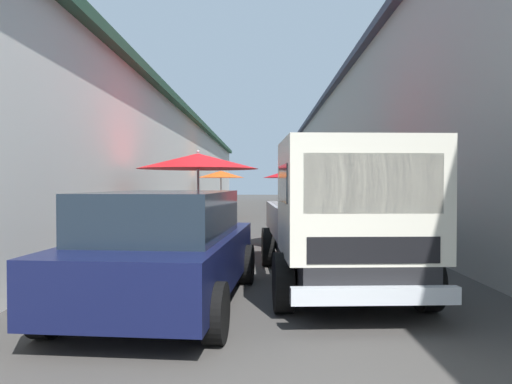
{
  "coord_description": "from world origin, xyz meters",
  "views": [
    {
      "loc": [
        -1.9,
        0.12,
        1.56
      ],
      "look_at": [
        8.57,
        0.28,
        1.35
      ],
      "focal_mm": 31.88,
      "sensor_mm": 36.0,
      "label": 1
    }
  ],
  "objects_px": {
    "fruit_stall_near_left": "(220,183)",
    "parked_scooter": "(341,218)",
    "fruit_stall_far_left": "(198,174)",
    "delivery_truck": "(343,221)",
    "hatchback_car": "(167,248)",
    "plastic_stool": "(216,219)",
    "fruit_stall_mid_lane": "(320,178)",
    "vendor_by_crates": "(301,205)"
  },
  "relations": [
    {
      "from": "vendor_by_crates",
      "to": "fruit_stall_mid_lane",
      "type": "bearing_deg",
      "value": -174.02
    },
    {
      "from": "hatchback_car",
      "to": "vendor_by_crates",
      "type": "relative_size",
      "value": 2.52
    },
    {
      "from": "fruit_stall_mid_lane",
      "to": "parked_scooter",
      "type": "bearing_deg",
      "value": -16.7
    },
    {
      "from": "fruit_stall_near_left",
      "to": "hatchback_car",
      "type": "bearing_deg",
      "value": -177.11
    },
    {
      "from": "hatchback_car",
      "to": "vendor_by_crates",
      "type": "height_order",
      "value": "vendor_by_crates"
    },
    {
      "from": "vendor_by_crates",
      "to": "delivery_truck",
      "type": "bearing_deg",
      "value": 179.86
    },
    {
      "from": "hatchback_car",
      "to": "parked_scooter",
      "type": "distance_m",
      "value": 9.58
    },
    {
      "from": "plastic_stool",
      "to": "parked_scooter",
      "type": "bearing_deg",
      "value": -103.47
    },
    {
      "from": "fruit_stall_near_left",
      "to": "hatchback_car",
      "type": "xyz_separation_m",
      "value": [
        -14.75,
        -0.74,
        -0.82
      ]
    },
    {
      "from": "parked_scooter",
      "to": "delivery_truck",
      "type": "bearing_deg",
      "value": 170.46
    },
    {
      "from": "fruit_stall_mid_lane",
      "to": "parked_scooter",
      "type": "distance_m",
      "value": 4.14
    },
    {
      "from": "fruit_stall_near_left",
      "to": "vendor_by_crates",
      "type": "height_order",
      "value": "fruit_stall_near_left"
    },
    {
      "from": "hatchback_car",
      "to": "parked_scooter",
      "type": "xyz_separation_m",
      "value": [
        8.82,
        -3.71,
        -0.29
      ]
    },
    {
      "from": "delivery_truck",
      "to": "fruit_stall_far_left",
      "type": "bearing_deg",
      "value": 32.24
    },
    {
      "from": "fruit_stall_near_left",
      "to": "plastic_stool",
      "type": "height_order",
      "value": "fruit_stall_near_left"
    },
    {
      "from": "fruit_stall_mid_lane",
      "to": "hatchback_car",
      "type": "distance_m",
      "value": 5.74
    },
    {
      "from": "fruit_stall_far_left",
      "to": "parked_scooter",
      "type": "bearing_deg",
      "value": -42.19
    },
    {
      "from": "fruit_stall_near_left",
      "to": "fruit_stall_mid_lane",
      "type": "bearing_deg",
      "value": -161.14
    },
    {
      "from": "parked_scooter",
      "to": "plastic_stool",
      "type": "distance_m",
      "value": 4.24
    },
    {
      "from": "fruit_stall_near_left",
      "to": "delivery_truck",
      "type": "distance_m",
      "value": 14.64
    },
    {
      "from": "fruit_stall_far_left",
      "to": "fruit_stall_mid_lane",
      "type": "distance_m",
      "value": 2.87
    },
    {
      "from": "fruit_stall_far_left",
      "to": "vendor_by_crates",
      "type": "height_order",
      "value": "fruit_stall_far_left"
    },
    {
      "from": "fruit_stall_far_left",
      "to": "parked_scooter",
      "type": "height_order",
      "value": "fruit_stall_far_left"
    },
    {
      "from": "fruit_stall_mid_lane",
      "to": "vendor_by_crates",
      "type": "xyz_separation_m",
      "value": [
        2.44,
        0.26,
        -0.76
      ]
    },
    {
      "from": "hatchback_car",
      "to": "parked_scooter",
      "type": "height_order",
      "value": "hatchback_car"
    },
    {
      "from": "fruit_stall_far_left",
      "to": "vendor_by_crates",
      "type": "xyz_separation_m",
      "value": [
        3.02,
        -2.56,
        -0.84
      ]
    },
    {
      "from": "fruit_stall_far_left",
      "to": "delivery_truck",
      "type": "height_order",
      "value": "fruit_stall_far_left"
    },
    {
      "from": "fruit_stall_near_left",
      "to": "parked_scooter",
      "type": "xyz_separation_m",
      "value": [
        -5.93,
        -4.45,
        -1.11
      ]
    },
    {
      "from": "fruit_stall_far_left",
      "to": "fruit_stall_near_left",
      "type": "distance_m",
      "value": 10.3
    },
    {
      "from": "fruit_stall_far_left",
      "to": "parked_scooter",
      "type": "relative_size",
      "value": 1.63
    },
    {
      "from": "fruit_stall_near_left",
      "to": "plastic_stool",
      "type": "bearing_deg",
      "value": -176.11
    },
    {
      "from": "fruit_stall_far_left",
      "to": "delivery_truck",
      "type": "bearing_deg",
      "value": -147.76
    },
    {
      "from": "fruit_stall_far_left",
      "to": "fruit_stall_near_left",
      "type": "relative_size",
      "value": 1.25
    },
    {
      "from": "hatchback_car",
      "to": "delivery_truck",
      "type": "bearing_deg",
      "value": -79.07
    },
    {
      "from": "fruit_stall_far_left",
      "to": "plastic_stool",
      "type": "relative_size",
      "value": 6.29
    },
    {
      "from": "hatchback_car",
      "to": "fruit_stall_far_left",
      "type": "bearing_deg",
      "value": 3.04
    },
    {
      "from": "vendor_by_crates",
      "to": "parked_scooter",
      "type": "distance_m",
      "value": 1.99
    },
    {
      "from": "fruit_stall_far_left",
      "to": "delivery_truck",
      "type": "relative_size",
      "value": 0.55
    },
    {
      "from": "delivery_truck",
      "to": "parked_scooter",
      "type": "xyz_separation_m",
      "value": [
        8.38,
        -1.41,
        -0.59
      ]
    },
    {
      "from": "parked_scooter",
      "to": "hatchback_car",
      "type": "bearing_deg",
      "value": 157.2
    },
    {
      "from": "plastic_stool",
      "to": "fruit_stall_mid_lane",
      "type": "bearing_deg",
      "value": -147.98
    },
    {
      "from": "fruit_stall_near_left",
      "to": "fruit_stall_mid_lane",
      "type": "height_order",
      "value": "fruit_stall_near_left"
    }
  ]
}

